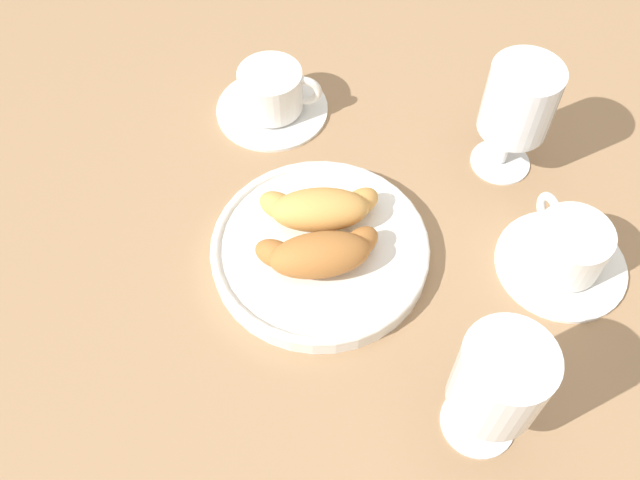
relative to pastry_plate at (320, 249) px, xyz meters
The scene contains 8 objects.
ground_plane 0.02m from the pastry_plate, 34.76° to the right, with size 2.20×2.20×0.00m, color #997551.
pastry_plate is the anchor object (origin of this frame).
croissant_large 0.04m from the pastry_plate, 98.65° to the right, with size 0.14×0.06×0.04m.
croissant_small 0.04m from the pastry_plate, 82.78° to the left, with size 0.14×0.07×0.04m.
coffee_cup_near 0.25m from the pastry_plate, 10.11° to the right, with size 0.14×0.14×0.06m.
coffee_cup_far 0.22m from the pastry_plate, 97.47° to the left, with size 0.14×0.14×0.06m.
juice_glass_left 0.24m from the pastry_plate, 59.13° to the right, with size 0.08×0.08×0.14m.
juice_glass_right 0.26m from the pastry_plate, 24.08° to the left, with size 0.08×0.08×0.14m.
Camera 1 is at (-0.06, -0.39, 0.62)m, focal length 39.17 mm.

